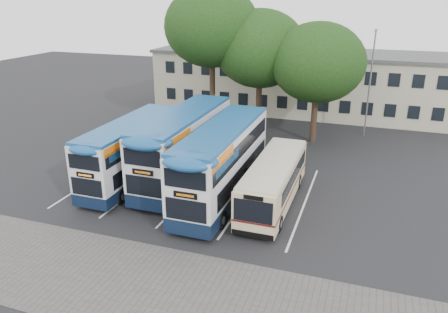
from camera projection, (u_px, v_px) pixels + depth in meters
ground at (225, 236)px, 22.46m from camera, size 120.00×120.00×0.00m
paving_strip at (143, 286)px, 18.65m from camera, size 40.00×6.00×0.01m
bay_lines at (196, 188)px, 28.04m from camera, size 14.12×11.00×0.01m
depot_building at (310, 81)px, 45.24m from camera, size 32.40×8.40×6.20m
lamp_post at (370, 78)px, 36.51m from camera, size 0.25×1.05×9.06m
tree_left at (212, 27)px, 36.78m from camera, size 8.05×8.05×12.53m
tree_mid at (260, 49)px, 36.72m from camera, size 7.71×7.71×10.63m
tree_right at (318, 63)px, 34.51m from camera, size 7.48×7.48×9.76m
bus_dd_left at (132, 149)px, 28.35m from camera, size 2.37×9.79×4.08m
bus_dd_mid at (185, 143)px, 28.51m from camera, size 2.67×11.00×4.58m
bus_dd_right at (223, 159)px, 25.86m from camera, size 2.62×10.83×4.51m
bus_single at (274, 179)px, 25.48m from camera, size 2.30×9.06×2.70m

